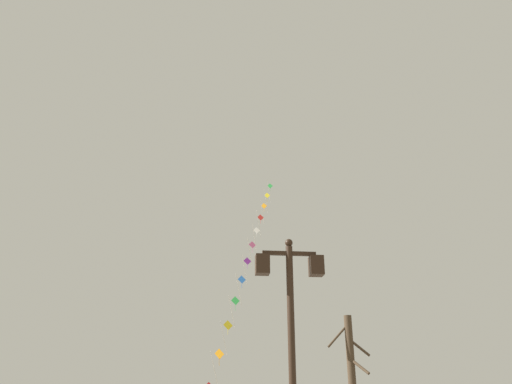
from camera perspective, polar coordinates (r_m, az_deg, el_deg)
name	(u,v)px	position (r m, az deg, el deg)	size (l,w,h in m)	color
twin_lantern_lamp_post	(291,312)	(9.92, 4.07, -13.78)	(1.39, 0.28, 4.87)	black
kite_train	(248,259)	(31.05, -0.95, -7.88)	(5.64, 17.92, 18.88)	brown
bare_tree	(352,380)	(19.10, 11.16, -20.68)	(1.57, 0.92, 4.65)	#423323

